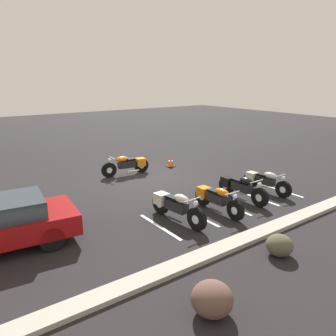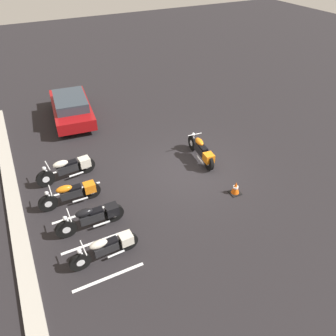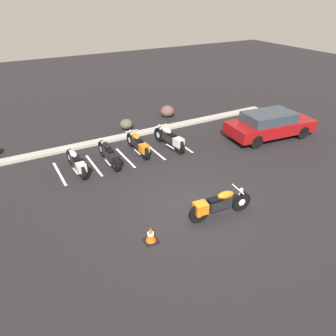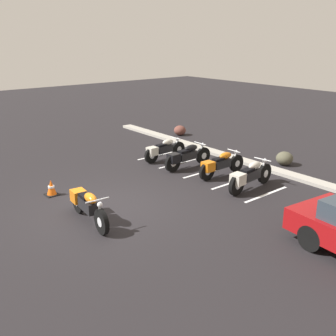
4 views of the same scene
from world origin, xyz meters
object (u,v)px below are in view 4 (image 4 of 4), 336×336
at_px(motorcycle_orange_featured, 87,205).
at_px(traffic_cone, 51,188).
at_px(parked_bike_1, 186,156).
at_px(landscape_rock_1, 285,158).
at_px(parked_bike_0, 163,150).
at_px(parked_bike_2, 220,164).
at_px(parked_bike_3, 249,176).
at_px(landscape_rock_0, 180,130).

xyz_separation_m(motorcycle_orange_featured, traffic_cone, (-2.41, -0.01, -0.24)).
distance_m(parked_bike_1, landscape_rock_1, 3.93).
bearing_deg(motorcycle_orange_featured, parked_bike_0, 126.74).
xyz_separation_m(parked_bike_1, parked_bike_2, (1.49, 0.32, -0.01)).
height_order(parked_bike_0, landscape_rock_1, parked_bike_0).
distance_m(parked_bike_0, parked_bike_1, 1.38).
xyz_separation_m(landscape_rock_1, traffic_cone, (-2.82, -8.43, -0.03)).
xyz_separation_m(motorcycle_orange_featured, parked_bike_0, (-3.13, 5.12, -0.03)).
distance_m(motorcycle_orange_featured, parked_bike_2, 5.47).
distance_m(parked_bike_1, parked_bike_3, 3.01).
height_order(landscape_rock_0, traffic_cone, traffic_cone).
bearing_deg(motorcycle_orange_featured, parked_bike_1, 114.08).
relative_size(motorcycle_orange_featured, parked_bike_2, 1.04).
height_order(motorcycle_orange_featured, landscape_rock_1, motorcycle_orange_featured).
xyz_separation_m(parked_bike_2, traffic_cone, (-2.15, -5.47, -0.22)).
bearing_deg(parked_bike_3, parked_bike_0, 86.04).
xyz_separation_m(parked_bike_2, landscape_rock_1, (0.67, 2.96, -0.19)).
bearing_deg(traffic_cone, parked_bike_2, 68.56).
height_order(parked_bike_1, landscape_rock_1, parked_bike_1).
height_order(motorcycle_orange_featured, parked_bike_3, parked_bike_3).
relative_size(parked_bike_1, landscape_rock_1, 3.39).
relative_size(motorcycle_orange_featured, landscape_rock_1, 3.42).
relative_size(motorcycle_orange_featured, parked_bike_3, 0.98).
relative_size(parked_bike_0, parked_bike_1, 0.94).
relative_size(parked_bike_2, parked_bike_3, 0.95).
xyz_separation_m(landscape_rock_0, traffic_cone, (3.58, -8.50, -0.01)).
bearing_deg(parked_bike_0, parked_bike_1, -91.87).
xyz_separation_m(parked_bike_0, traffic_cone, (0.72, -5.13, -0.21)).
bearing_deg(landscape_rock_0, traffic_cone, -67.17).
height_order(parked_bike_2, landscape_rock_0, parked_bike_2).
bearing_deg(parked_bike_3, traffic_cone, 139.52).
relative_size(parked_bike_0, parked_bike_3, 0.92).
bearing_deg(motorcycle_orange_featured, landscape_rock_1, 92.52).
bearing_deg(parked_bike_0, parked_bike_2, -86.02).
bearing_deg(traffic_cone, landscape_rock_1, 71.50).
xyz_separation_m(motorcycle_orange_featured, parked_bike_3, (1.26, 5.25, 0.01)).
bearing_deg(parked_bike_1, traffic_cone, 172.72).
bearing_deg(parked_bike_0, parked_bike_3, -91.08).
bearing_deg(motorcycle_orange_featured, parked_bike_2, 98.05).
height_order(parked_bike_0, landscape_rock_0, parked_bike_0).
bearing_deg(traffic_cone, motorcycle_orange_featured, 0.23).
height_order(parked_bike_0, parked_bike_1, parked_bike_1).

